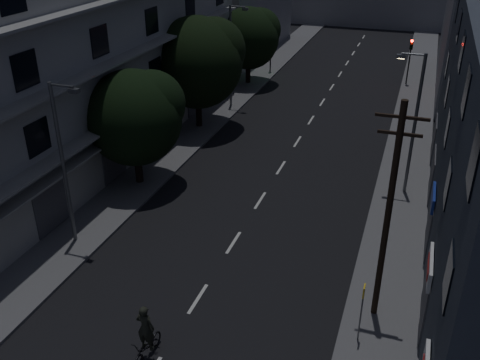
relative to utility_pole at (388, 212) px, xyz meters
The scene contains 16 objects.
ground 19.16m from the utility_pole, 112.73° to the left, with size 160.00×160.00×0.00m, color black.
sidewalk_left 23.02m from the utility_pole, 130.62° to the left, with size 3.00×90.00×0.15m, color #565659.
sidewalk_right 17.75m from the utility_pole, 88.86° to the left, with size 3.00×90.00×0.15m, color #565659.
lane_markings 24.89m from the utility_pole, 107.05° to the left, with size 0.15×60.50×0.01m.
building_left 21.74m from the utility_pole, 152.20° to the left, with size 7.00×36.00×14.00m.
tree_near 16.28m from the utility_pole, 153.35° to the left, with size 5.51×5.51×6.79m.
tree_mid 22.43m from the utility_pole, 131.03° to the left, with size 6.53×6.53×8.04m.
tree_far 32.20m from the utility_pole, 117.24° to the left, with size 5.53×5.53×6.84m.
traffic_signal_far_right 32.89m from the utility_pole, 91.32° to the left, with size 0.28×0.37×4.10m.
traffic_signal_far_left 35.72m from the utility_pole, 112.91° to the left, with size 0.28×0.37×4.10m.
street_lamp_left_near 14.48m from the utility_pole, behind, with size 1.51×0.25×8.00m.
street_lamp_right 11.12m from the utility_pole, 88.12° to the left, with size 1.51×0.25×8.00m.
street_lamp_left_far 26.14m from the utility_pole, 122.43° to the left, with size 1.51×0.25×8.00m.
utility_pole is the anchor object (origin of this frame).
bus_stop_sign 3.48m from the utility_pole, 103.03° to the right, with size 0.06×0.35×2.52m.
cyclist 9.98m from the utility_pole, 146.26° to the right, with size 0.75×1.92×2.40m.
Camera 1 is at (7.50, -9.80, 14.83)m, focal length 40.00 mm.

